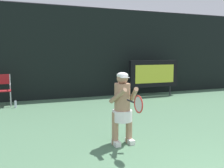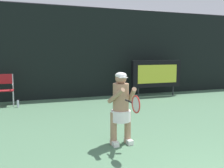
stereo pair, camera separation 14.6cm
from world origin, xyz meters
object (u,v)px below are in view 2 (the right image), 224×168
Objects in this scene: umpire_chair at (5,88)px; water_bottle at (18,104)px; tennis_player at (121,106)px; scoreboard at (156,74)px; tennis_racket at (135,104)px.

water_bottle is at bearing -50.07° from umpire_chair.
tennis_player is at bearing -64.47° from umpire_chair.
scoreboard reaches higher than tennis_player.
tennis_player is at bearing -66.23° from water_bottle.
scoreboard is 8.30× the size of water_bottle.
water_bottle is at bearing -176.33° from scoreboard.
umpire_chair is 5.35m from tennis_player.
tennis_racket is (1.94, -5.01, 0.80)m from water_bottle.
tennis_racket is at bearing -68.86° from water_bottle.
water_bottle is at bearing 113.77° from tennis_player.
umpire_chair is at bearing 115.53° from tennis_player.
scoreboard reaches higher than tennis_racket.
tennis_player reaches higher than umpire_chair.
tennis_player reaches higher than tennis_racket.
scoreboard is 3.65× the size of tennis_racket.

